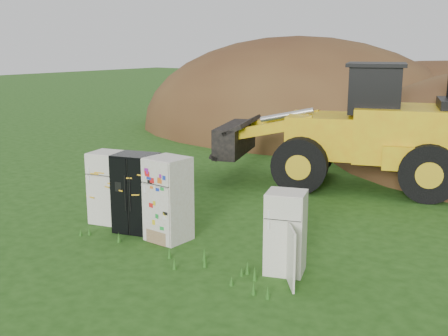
% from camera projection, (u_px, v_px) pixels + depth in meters
% --- Properties ---
extents(ground, '(120.00, 120.00, 0.00)m').
position_uv_depth(ground, '(187.00, 244.00, 11.99)').
color(ground, '#1F4713').
rests_on(ground, ground).
extents(fridge_leftmost, '(0.92, 0.90, 1.70)m').
position_uv_depth(fridge_leftmost, '(109.00, 187.00, 13.28)').
color(fridge_leftmost, white).
rests_on(fridge_leftmost, ground).
extents(fridge_black_side, '(1.11, 0.98, 1.78)m').
position_uv_depth(fridge_black_side, '(137.00, 193.00, 12.63)').
color(fridge_black_side, black).
rests_on(fridge_black_side, ground).
extents(fridge_sticker, '(0.82, 0.75, 1.83)m').
position_uv_depth(fridge_sticker, '(168.00, 199.00, 12.04)').
color(fridge_sticker, white).
rests_on(fridge_sticker, ground).
extents(fridge_open_door, '(0.89, 0.86, 1.55)m').
position_uv_depth(fridge_open_door, '(286.00, 232.00, 10.36)').
color(fridge_open_door, white).
rests_on(fridge_open_door, ground).
extents(wheel_loader, '(8.10, 5.62, 3.63)m').
position_uv_depth(wheel_loader, '(341.00, 125.00, 16.52)').
color(wheel_loader, '#DBC10E').
rests_on(wheel_loader, ground).
extents(dirt_mound_left, '(16.64, 12.48, 8.99)m').
position_uv_depth(dirt_mound_left, '(296.00, 130.00, 27.29)').
color(dirt_mound_left, '#452616').
rests_on(dirt_mound_left, ground).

